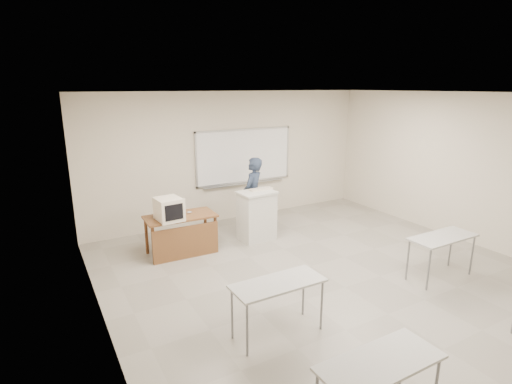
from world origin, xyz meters
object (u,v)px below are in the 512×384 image
instructor_desk (183,229)px  mouse (189,212)px  podium (257,215)px  crt_monitor (169,209)px  whiteboard (244,157)px  keyboard (261,189)px  laptop (172,211)px  presenter (253,195)px

instructor_desk → mouse: mouse is taller
podium → crt_monitor: (-1.85, -0.02, 0.43)m
whiteboard → podium: (-0.50, -1.47, -0.96)m
instructor_desk → mouse: size_ratio=13.58×
whiteboard → podium: size_ratio=2.41×
instructor_desk → keyboard: (1.75, 0.09, 0.52)m
mouse → keyboard: 1.58m
crt_monitor → laptop: 0.35m
whiteboard → mouse: whiteboard is taller
podium → presenter: 0.60m
instructor_desk → mouse: 0.35m
whiteboard → presenter: size_ratio=1.51×
whiteboard → instructor_desk: whiteboard is taller
podium → mouse: bearing=170.5°
keyboard → presenter: presenter is taller
whiteboard → keyboard: (-0.35, -1.39, -0.44)m
laptop → mouse: 0.32m
laptop → presenter: (1.88, 0.23, 0.01)m
keyboard → presenter: bearing=85.6°
whiteboard → crt_monitor: 2.83m
whiteboard → crt_monitor: (-2.35, -1.49, -0.53)m
presenter → mouse: bearing=-24.5°
whiteboard → crt_monitor: size_ratio=5.04×
keyboard → laptop: bearing=175.0°
whiteboard → laptop: bearing=-151.2°
podium → mouse: (-1.40, 0.15, 0.25)m
podium → keyboard: (0.15, 0.08, 0.53)m
laptop → mouse: bearing=-22.5°
crt_monitor → podium: bearing=-4.0°
instructor_desk → keyboard: bearing=4.5°
mouse → keyboard: keyboard is taller
crt_monitor → presenter: presenter is taller
crt_monitor → laptop: (0.15, 0.28, -0.14)m
instructor_desk → presenter: 1.88m
instructor_desk → laptop: size_ratio=3.59×
podium → instructor_desk: bearing=177.0°
presenter → keyboard: bearing=48.7°
instructor_desk → keyboard: size_ratio=2.62×
laptop → keyboard: (1.85, -0.18, 0.23)m
laptop → presenter: size_ratio=0.22×
whiteboard → podium: 1.83m
podium → crt_monitor: size_ratio=2.09×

